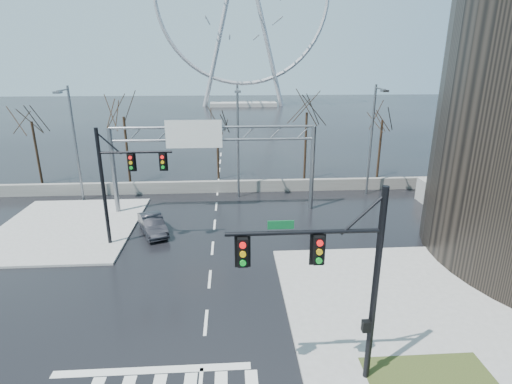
{
  "coord_description": "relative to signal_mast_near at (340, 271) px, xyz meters",
  "views": [
    {
      "loc": [
        1.37,
        -16.35,
        11.99
      ],
      "look_at": [
        2.91,
        7.7,
        4.0
      ],
      "focal_mm": 28.0,
      "sensor_mm": 36.0,
      "label": 1
    }
  ],
  "objects": [
    {
      "name": "tree_left",
      "position": [
        -14.14,
        27.54,
        1.1
      ],
      "size": [
        3.75,
        3.75,
        7.5
      ],
      "color": "black",
      "rests_on": "ground"
    },
    {
      "name": "tree_far_right",
      "position": [
        11.86,
        28.04,
        0.54
      ],
      "size": [
        3.4,
        3.4,
        6.8
      ],
      "color": "black",
      "rests_on": "ground"
    },
    {
      "name": "streetlight_left",
      "position": [
        -17.14,
        22.2,
        1.01
      ],
      "size": [
        0.5,
        2.55,
        10.0
      ],
      "color": "slate",
      "rests_on": "ground"
    },
    {
      "name": "sidewalk_right_ext",
      "position": [
        4.86,
        6.04,
        -4.8
      ],
      "size": [
        12.0,
        10.0,
        0.15
      ],
      "primitive_type": "cube",
      "color": "gray",
      "rests_on": "ground"
    },
    {
      "name": "barrier_wall",
      "position": [
        -5.14,
        24.04,
        -4.32
      ],
      "size": [
        52.0,
        0.5,
        1.1
      ],
      "primitive_type": "cube",
      "color": "slate",
      "rests_on": "ground"
    },
    {
      "name": "signal_mast_far",
      "position": [
        -11.01,
        13.0,
        -0.04
      ],
      "size": [
        4.72,
        0.41,
        8.0
      ],
      "color": "black",
      "rests_on": "ground"
    },
    {
      "name": "ground",
      "position": [
        -5.14,
        4.04,
        -4.87
      ],
      "size": [
        260.0,
        260.0,
        0.0
      ],
      "primitive_type": "plane",
      "color": "black",
      "rests_on": "ground"
    },
    {
      "name": "streetlight_mid",
      "position": [
        -3.14,
        22.2,
        1.01
      ],
      "size": [
        0.5,
        2.55,
        10.0
      ],
      "color": "slate",
      "rests_on": "ground"
    },
    {
      "name": "car",
      "position": [
        -9.55,
        14.79,
        -4.19
      ],
      "size": [
        2.9,
        4.35,
        1.36
      ],
      "primitive_type": "imported",
      "rotation": [
        0.0,
        0.0,
        0.39
      ],
      "color": "black",
      "rests_on": "ground"
    },
    {
      "name": "streetlight_right",
      "position": [
        8.86,
        22.2,
        1.01
      ],
      "size": [
        0.5,
        2.55,
        10.0
      ],
      "color": "slate",
      "rests_on": "ground"
    },
    {
      "name": "signal_mast_near",
      "position": [
        0.0,
        0.0,
        0.0
      ],
      "size": [
        5.52,
        0.41,
        8.0
      ],
      "color": "black",
      "rests_on": "ground"
    },
    {
      "name": "sign_gantry",
      "position": [
        -5.52,
        19.0,
        0.31
      ],
      "size": [
        16.36,
        0.4,
        7.6
      ],
      "color": "slate",
      "rests_on": "ground"
    },
    {
      "name": "tree_right",
      "position": [
        3.86,
        27.54,
        1.34
      ],
      "size": [
        3.9,
        3.9,
        7.8
      ],
      "color": "black",
      "rests_on": "ground"
    },
    {
      "name": "ferris_wheel",
      "position": [
        -0.14,
        99.04,
        21.26
      ],
      "size": [
        45.0,
        6.0,
        50.91
      ],
      "color": "gray",
      "rests_on": "ground"
    },
    {
      "name": "sidewalk_far",
      "position": [
        -16.14,
        16.04,
        -4.8
      ],
      "size": [
        10.0,
        12.0,
        0.15
      ],
      "primitive_type": "cube",
      "color": "gray",
      "rests_on": "ground"
    },
    {
      "name": "tree_far_left",
      "position": [
        -23.14,
        28.04,
        0.7
      ],
      "size": [
        3.5,
        3.5,
        7.0
      ],
      "color": "black",
      "rests_on": "ground"
    },
    {
      "name": "tree_center",
      "position": [
        -5.14,
        28.54,
        0.3
      ],
      "size": [
        3.25,
        3.25,
        6.5
      ],
      "color": "black",
      "rests_on": "ground"
    }
  ]
}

